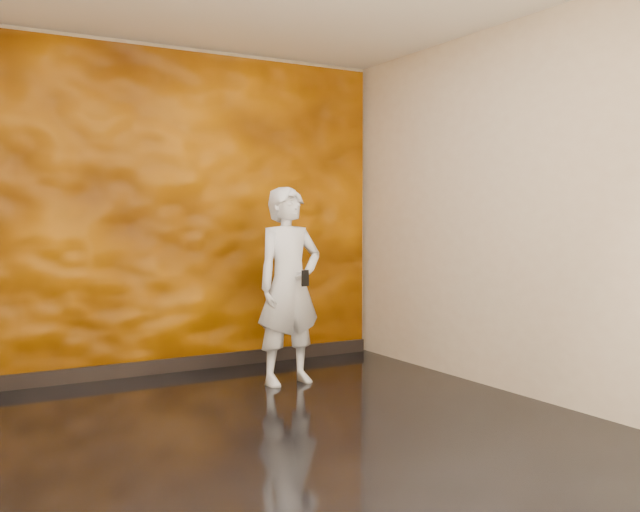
% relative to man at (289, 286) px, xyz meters
% --- Properties ---
extents(room, '(4.02, 4.02, 2.81)m').
position_rel_man_xyz_m(room, '(-0.67, -1.05, 0.61)').
color(room, black).
rests_on(room, ground).
extents(feature_wall, '(3.90, 0.06, 2.75)m').
position_rel_man_xyz_m(feature_wall, '(-0.67, 0.91, 0.59)').
color(feature_wall, '#BF6600').
rests_on(feature_wall, ground).
extents(baseboard, '(3.90, 0.04, 0.12)m').
position_rel_man_xyz_m(baseboard, '(-0.67, 0.87, -0.73)').
color(baseboard, black).
rests_on(baseboard, ground).
extents(man, '(0.60, 0.42, 1.57)m').
position_rel_man_xyz_m(man, '(0.00, 0.00, 0.00)').
color(man, '#A5AAB5').
rests_on(man, ground).
extents(phone, '(0.07, 0.03, 0.12)m').
position_rel_man_xyz_m(phone, '(0.00, -0.26, 0.08)').
color(phone, black).
rests_on(phone, man).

